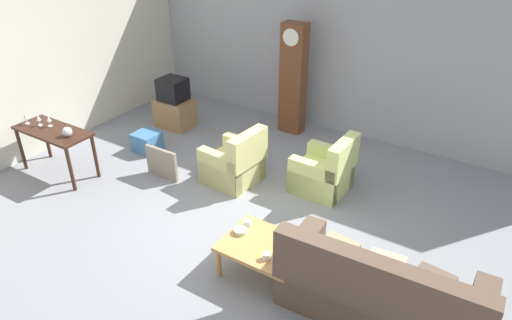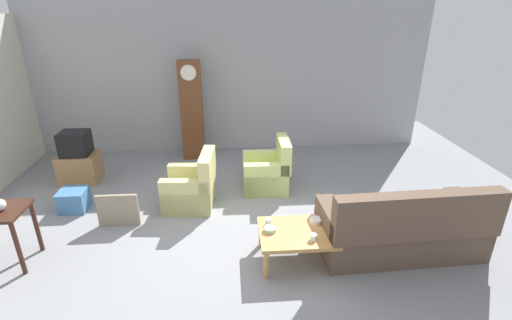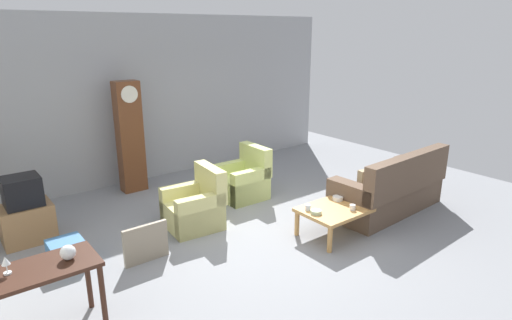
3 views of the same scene
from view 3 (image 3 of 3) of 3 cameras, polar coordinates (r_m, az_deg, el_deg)
name	(u,v)px [view 3 (image 3 of 3)]	position (r m, az deg, el deg)	size (l,w,h in m)	color
ground_plane	(272,235)	(6.43, 2.08, -9.96)	(10.40, 10.40, 0.00)	gray
garage_door_wall	(157,98)	(8.89, -13.00, 8.05)	(8.40, 0.16, 3.20)	#9EA0A5
couch_floral	(390,191)	(7.44, 17.37, -3.93)	(2.13, 0.96, 1.04)	brown
armchair_olive_near	(195,208)	(6.65, -8.06, -6.28)	(0.86, 0.83, 0.92)	#CCC67A
armchair_olive_far	(243,181)	(7.71, -1.68, -2.81)	(0.81, 0.78, 0.92)	#CCD97B
coffee_table_wood	(334,212)	(6.40, 10.30, -6.80)	(0.96, 0.76, 0.42)	tan
console_table_dark	(26,283)	(4.66, -28.20, -14.15)	(1.30, 0.56, 0.77)	#381E14
grandfather_clock	(130,137)	(8.18, -16.38, 2.94)	(0.44, 0.30, 2.04)	brown
tv_stand_cabinet	(27,223)	(6.97, -28.07, -7.38)	(0.68, 0.52, 0.55)	#997047
tv_crt	(22,191)	(6.81, -28.62, -3.66)	(0.48, 0.44, 0.42)	black
framed_picture_leaning	(146,243)	(5.84, -14.39, -10.66)	(0.60, 0.05, 0.51)	gray
storage_box_blue	(67,253)	(6.12, -23.81, -11.21)	(0.42, 0.41, 0.34)	teal
glass_dome_cloche	(68,252)	(4.61, -23.67, -11.15)	(0.15, 0.15, 0.15)	silver
cup_white_porcelain	(352,207)	(6.35, 12.67, -6.14)	(0.09, 0.09, 0.08)	white
cup_blue_rimmed	(308,207)	(6.24, 6.91, -6.25)	(0.08, 0.08, 0.08)	silver
bowl_white_stacked	(338,198)	(6.67, 10.79, -5.00)	(0.16, 0.16, 0.06)	white
bowl_shallow_green	(316,212)	(6.14, 7.96, -6.82)	(0.16, 0.16, 0.05)	#B2C69E
wine_glass_short	(6,263)	(4.59, -30.26, -11.69)	(0.08, 0.08, 0.17)	silver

